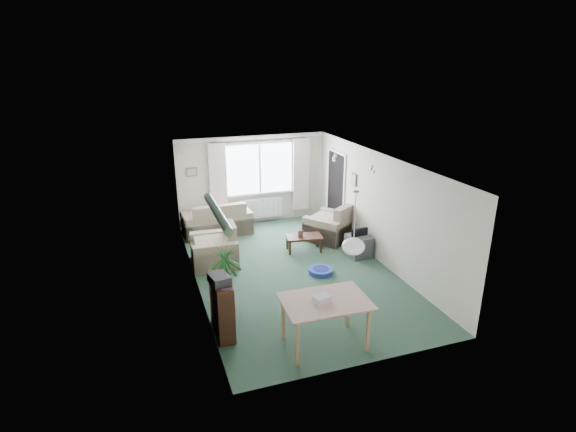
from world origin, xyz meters
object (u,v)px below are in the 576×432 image
object	(u,v)px
sofa	(217,217)
armchair_corner	(329,222)
coffee_table	(304,243)
pet_bed	(321,271)
armchair_left	(214,245)
bookshelf	(222,307)
dining_table	(325,323)
houseplant	(226,280)
tv_cube	(359,246)

from	to	relation	value
sofa	armchair_corner	xyz separation A→B (m)	(2.58, -1.31, 0.03)
coffee_table	pet_bed	size ratio (longest dim) A/B	1.60
armchair_left	pet_bed	distance (m)	2.40
armchair_corner	coffee_table	bearing A→B (deg)	-5.68
coffee_table	pet_bed	xyz separation A→B (m)	(-0.08, -1.22, -0.14)
armchair_corner	bookshelf	xyz separation A→B (m)	(-3.32, -3.21, 0.03)
coffee_table	bookshelf	xyz separation A→B (m)	(-2.46, -2.71, 0.30)
armchair_left	armchair_corner	bearing A→B (deg)	102.62
coffee_table	dining_table	size ratio (longest dim) A/B	0.67
dining_table	coffee_table	bearing A→B (deg)	74.16
sofa	coffee_table	bearing A→B (deg)	130.14
sofa	armchair_corner	distance (m)	2.89
houseplant	armchair_corner	bearing A→B (deg)	40.69
armchair_corner	tv_cube	world-z (taller)	armchair_corner
coffee_table	houseplant	world-z (taller)	houseplant
armchair_corner	pet_bed	bearing A→B (deg)	25.51
bookshelf	houseplant	world-z (taller)	houseplant
coffee_table	houseplant	distance (m)	3.19
sofa	armchair_left	xyz separation A→B (m)	(-0.40, -1.82, 0.02)
sofa	tv_cube	xyz separation A→B (m)	(2.80, -2.48, -0.18)
sofa	armchair_corner	bearing A→B (deg)	149.67
sofa	armchair_left	world-z (taller)	armchair_left
bookshelf	tv_cube	size ratio (longest dim) A/B	1.80
coffee_table	tv_cube	world-z (taller)	tv_cube
bookshelf	pet_bed	size ratio (longest dim) A/B	1.86
armchair_corner	dining_table	world-z (taller)	armchair_corner
dining_table	armchair_corner	bearing A→B (deg)	65.23
armchair_left	houseplant	size ratio (longest dim) A/B	0.74
armchair_left	tv_cube	distance (m)	3.27
armchair_corner	coffee_table	xyz separation A→B (m)	(-0.86, -0.50, -0.27)
coffee_table	tv_cube	bearing A→B (deg)	-31.84
dining_table	tv_cube	world-z (taller)	dining_table
coffee_table	dining_table	bearing A→B (deg)	-105.84
coffee_table	houseplant	size ratio (longest dim) A/B	0.61
sofa	bookshelf	size ratio (longest dim) A/B	1.77
armchair_left	bookshelf	bearing A→B (deg)	-4.32
tv_cube	pet_bed	size ratio (longest dim) A/B	1.04
armchair_corner	dining_table	bearing A→B (deg)	29.48
armchair_corner	tv_cube	xyz separation A→B (m)	(0.22, -1.17, -0.21)
bookshelf	houseplant	bearing A→B (deg)	68.99
sofa	dining_table	size ratio (longest dim) A/B	1.38
sofa	tv_cube	distance (m)	3.75
armchair_corner	armchair_left	size ratio (longest dim) A/B	1.01
armchair_left	dining_table	distance (m)	3.70
pet_bed	armchair_left	bearing A→B (deg)	149.41
tv_cube	pet_bed	distance (m)	1.30
bookshelf	dining_table	world-z (taller)	bookshelf
armchair_corner	armchair_left	world-z (taller)	armchair_corner
houseplant	pet_bed	xyz separation A→B (m)	(2.18, 0.97, -0.63)
bookshelf	dining_table	distance (m)	1.68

